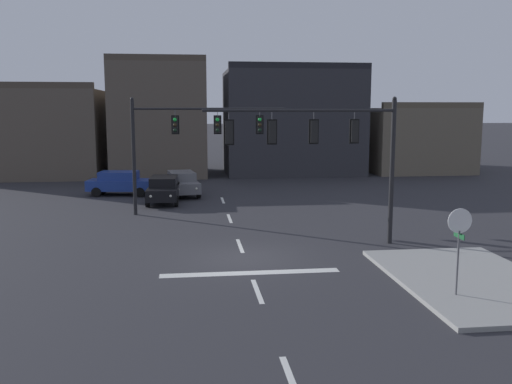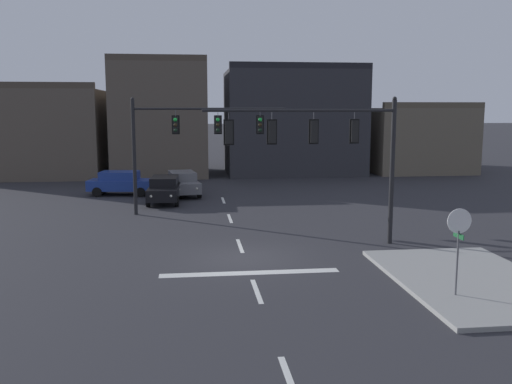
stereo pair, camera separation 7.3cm
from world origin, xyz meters
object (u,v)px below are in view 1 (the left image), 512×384
signal_mast_far_side (184,134)px  car_lot_nearside (121,183)px  car_lot_middle (164,189)px  car_lot_farside (182,183)px  signal_mast_near_side (327,142)px  stop_sign (459,231)px

signal_mast_far_side → car_lot_nearside: size_ratio=1.80×
car_lot_middle → car_lot_farside: bearing=68.4°
car_lot_nearside → car_lot_farside: 4.18m
signal_mast_near_side → car_lot_farside: size_ratio=1.76×
signal_mast_near_side → car_lot_farside: 16.48m
signal_mast_near_side → stop_sign: (2.35, -6.97, -2.29)m
signal_mast_far_side → car_lot_farside: (-0.27, 6.85, -3.57)m
signal_mast_near_side → car_lot_farside: (-6.18, 14.86, -3.57)m
car_lot_farside → signal_mast_far_side: bearing=-87.7°
signal_mast_far_side → car_lot_middle: 5.61m
car_lot_farside → signal_mast_near_side: bearing=-67.4°
stop_sign → car_lot_middle: size_ratio=0.63×
car_lot_nearside → car_lot_farside: (4.12, -0.70, 0.00)m
signal_mast_near_side → car_lot_nearside: (-10.30, 15.55, -3.57)m
signal_mast_far_side → stop_sign: 17.25m
signal_mast_far_side → stop_sign: size_ratio=2.93×
stop_sign → car_lot_nearside: 25.87m
signal_mast_near_side → car_lot_middle: bearing=121.0°
stop_sign → car_lot_farside: size_ratio=0.61×
stop_sign → car_lot_farside: 23.47m
car_lot_nearside → car_lot_farside: same height
signal_mast_near_side → car_lot_middle: signal_mast_near_side is taller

